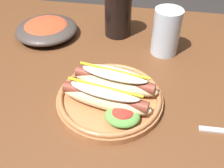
{
  "coord_description": "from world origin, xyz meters",
  "views": [
    {
      "loc": [
        0.14,
        -0.52,
        1.17
      ],
      "look_at": [
        0.06,
        -0.07,
        0.77
      ],
      "focal_mm": 41.48,
      "sensor_mm": 36.0,
      "label": 1
    }
  ],
  "objects_px": {
    "soda_cup": "(118,14)",
    "side_bowl": "(46,29)",
    "hot_dog_plate": "(110,95)",
    "water_cup": "(166,32)"
  },
  "relations": [
    {
      "from": "soda_cup",
      "to": "side_bowl",
      "type": "bearing_deg",
      "value": -167.26
    },
    {
      "from": "hot_dog_plate",
      "to": "soda_cup",
      "type": "height_order",
      "value": "soda_cup"
    },
    {
      "from": "water_cup",
      "to": "soda_cup",
      "type": "bearing_deg",
      "value": 151.85
    },
    {
      "from": "soda_cup",
      "to": "water_cup",
      "type": "relative_size",
      "value": 1.06
    },
    {
      "from": "hot_dog_plate",
      "to": "water_cup",
      "type": "distance_m",
      "value": 0.27
    },
    {
      "from": "soda_cup",
      "to": "hot_dog_plate",
      "type": "bearing_deg",
      "value": -84.15
    },
    {
      "from": "soda_cup",
      "to": "side_bowl",
      "type": "distance_m",
      "value": 0.23
    },
    {
      "from": "soda_cup",
      "to": "side_bowl",
      "type": "height_order",
      "value": "soda_cup"
    },
    {
      "from": "water_cup",
      "to": "side_bowl",
      "type": "relative_size",
      "value": 0.68
    },
    {
      "from": "soda_cup",
      "to": "water_cup",
      "type": "bearing_deg",
      "value": -28.15
    }
  ]
}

